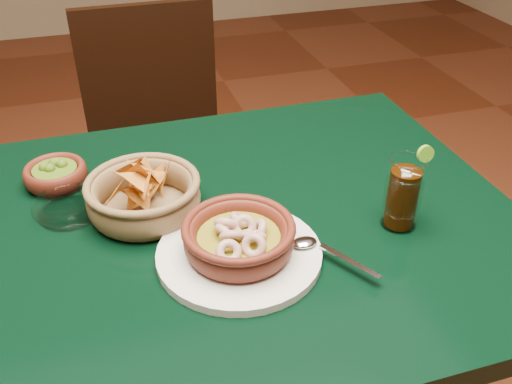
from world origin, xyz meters
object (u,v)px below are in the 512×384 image
object	(u,v)px
dining_chair	(162,154)
cola_drink	(403,193)
shrimp_plate	(239,242)
chip_basket	(144,195)
dining_table	(178,273)

from	to	relation	value
dining_chair	cola_drink	xyz separation A→B (m)	(0.29, -0.81, 0.32)
shrimp_plate	chip_basket	xyz separation A→B (m)	(-0.12, 0.17, 0.00)
chip_basket	dining_chair	bearing A→B (deg)	80.18
chip_basket	cola_drink	distance (m)	0.44
chip_basket	shrimp_plate	bearing A→B (deg)	-53.31
shrimp_plate	cola_drink	world-z (taller)	cola_drink
dining_table	dining_chair	distance (m)	0.73
shrimp_plate	cola_drink	size ratio (longest dim) A/B	2.12
dining_chair	chip_basket	distance (m)	0.72
dining_table	chip_basket	size ratio (longest dim) A/B	5.23
dining_chair	shrimp_plate	size ratio (longest dim) A/B	2.87
chip_basket	dining_table	bearing A→B (deg)	-59.21
dining_table	shrimp_plate	xyz separation A→B (m)	(0.09, -0.10, 0.13)
dining_table	cola_drink	distance (m)	0.41
dining_chair	chip_basket	world-z (taller)	dining_chair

